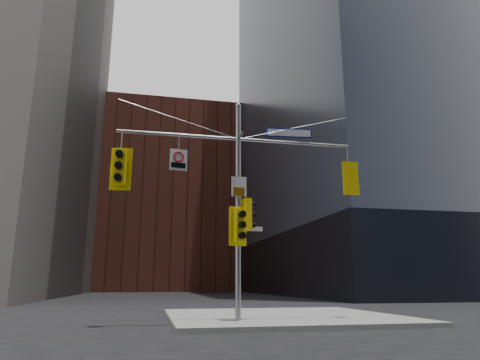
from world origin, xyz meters
name	(u,v)px	position (x,y,z in m)	size (l,w,h in m)	color
ground	(253,333)	(0.00, 0.00, 0.00)	(160.00, 160.00, 0.00)	black
sidewalk_corner	(281,317)	(2.00, 4.00, 0.07)	(8.00, 8.00, 0.15)	gray
podium_ne	(429,266)	(28.00, 32.00, 3.00)	(36.40, 36.40, 6.00)	black
brick_midrise	(169,202)	(0.00, 58.00, 14.00)	(26.00, 20.00, 28.00)	brown
signal_assembly	(238,185)	(0.00, 1.99, 4.42)	(8.00, 0.80, 7.30)	#96999E
traffic_light_west_arm	(120,167)	(-3.80, 2.01, 4.80)	(0.66, 0.56, 1.39)	yellow
traffic_light_east_arm	(349,179)	(3.96, 1.99, 4.80)	(0.57, 0.46, 1.19)	yellow
traffic_light_pole_side	(248,215)	(0.32, 2.01, 3.44)	(0.45, 0.38, 1.04)	yellow
traffic_light_pole_front	(240,225)	(0.00, 1.73, 3.03)	(0.59, 0.54, 1.25)	yellow
street_sign_blade	(289,133)	(1.80, 2.00, 6.35)	(1.62, 0.22, 0.32)	navy
regulatory_sign_arm	(179,159)	(-1.98, 1.97, 5.17)	(0.57, 0.12, 0.71)	silver
regulatory_sign_pole	(239,187)	(0.00, 1.88, 4.31)	(0.50, 0.06, 0.65)	silver
street_blade_ew	(252,229)	(0.45, 2.00, 2.97)	(0.73, 0.07, 0.15)	silver
street_blade_ns	(235,236)	(0.00, 2.45, 2.78)	(0.11, 0.72, 0.14)	#145926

